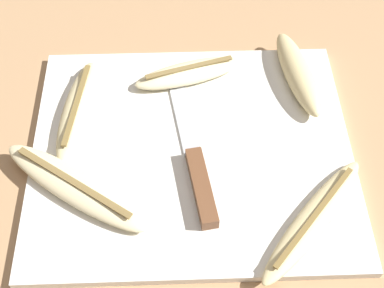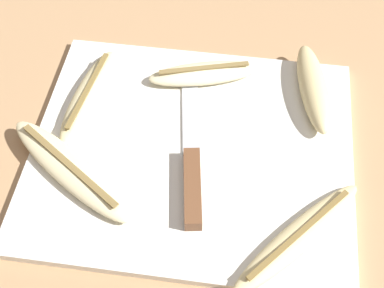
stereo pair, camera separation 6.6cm
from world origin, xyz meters
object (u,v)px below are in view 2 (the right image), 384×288
Objects in this scene: banana_soft_right at (89,95)px; banana_cream_curved at (70,169)px; banana_pale_long at (202,73)px; knife at (192,174)px; banana_mellow_near at (313,87)px; banana_ripe_center at (298,237)px.

banana_cream_curved is at bearing -86.71° from banana_soft_right.
knife is at bearing -86.66° from banana_pale_long.
banana_mellow_near is 0.81× the size of banana_cream_curved.
knife is 1.16× the size of banana_cream_curved.
banana_pale_long is at bearing 176.31° from banana_mellow_near.
banana_ripe_center is 1.09× the size of banana_pale_long.
banana_cream_curved reaches higher than knife.
banana_soft_right is at bearing 93.29° from banana_cream_curved.
knife is 0.14m from banana_ripe_center.
banana_ripe_center is 0.33m from banana_soft_right.
banana_pale_long is (0.14, 0.06, -0.00)m from banana_soft_right.
banana_mellow_near is (0.14, 0.15, 0.01)m from knife.
banana_mellow_near is at bearing 30.23° from banana_cream_curved.
banana_pale_long is 0.81× the size of banana_cream_curved.
knife is at bearing 5.61° from banana_cream_curved.
knife is 1.31× the size of banana_ripe_center.
banana_ripe_center is at bearing -31.00° from banana_soft_right.
knife is at bearing 152.70° from banana_ripe_center.
banana_mellow_near is 1.01× the size of banana_pale_long.
banana_pale_long is at bearing 120.97° from banana_ripe_center.
banana_cream_curved is (0.01, -0.12, -0.00)m from banana_soft_right.
banana_ripe_center is 0.28m from banana_cream_curved.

